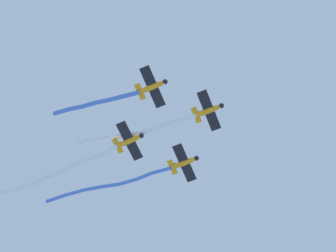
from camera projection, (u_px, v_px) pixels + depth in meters
name	position (u px, v px, depth m)	size (l,w,h in m)	color
airplane_lead	(209.00, 110.00, 85.14)	(7.50, 5.80, 1.87)	orange
smoke_trail_lead	(136.00, 132.00, 87.34)	(11.22, 19.37, 2.73)	white
airplane_left_wing	(184.00, 163.00, 88.01)	(7.51, 5.80, 1.87)	orange
smoke_trail_left_wing	(109.00, 185.00, 89.21)	(11.64, 20.78, 1.27)	#4C75DB
airplane_right_wing	(152.00, 87.00, 84.04)	(7.51, 5.80, 1.87)	orange
smoke_trail_right_wing	(96.00, 103.00, 86.06)	(8.03, 14.16, 2.66)	#4C75DB
airplane_slot	(129.00, 141.00, 86.81)	(7.54, 5.81, 1.87)	orange
smoke_trail_slot	(51.00, 175.00, 88.27)	(10.71, 24.29, 2.85)	white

